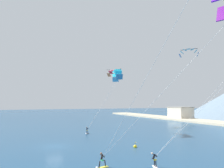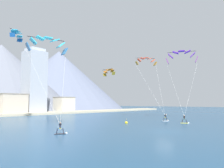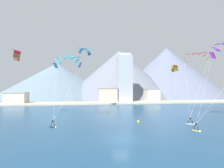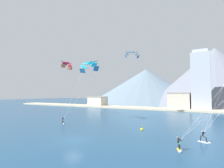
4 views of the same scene
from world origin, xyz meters
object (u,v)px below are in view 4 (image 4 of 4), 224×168
(kitesurfer_mid_center, at_px, (179,147))
(parafoil_kite_near_lead, at_px, (89,66))
(kitesurfer_near_trail, at_px, (205,139))
(kitesurfer_near_lead, at_px, (63,122))
(race_marker_buoy, at_px, (142,129))
(parafoil_kite_distant_low_drift, at_px, (132,54))
(parafoil_kite_distant_high_outer, at_px, (67,65))

(kitesurfer_mid_center, relative_size, parafoil_kite_near_lead, 0.13)
(kitesurfer_near_trail, bearing_deg, kitesurfer_near_lead, 177.83)
(kitesurfer_mid_center, xyz_separation_m, race_marker_buoy, (-7.89, 8.87, -0.31))
(kitesurfer_mid_center, distance_m, parafoil_kite_distant_low_drift, 42.20)
(kitesurfer_mid_center, relative_size, parafoil_kite_distant_high_outer, 0.31)
(race_marker_buoy, bearing_deg, parafoil_kite_distant_low_drift, 117.29)
(parafoil_kite_distant_low_drift, height_order, race_marker_buoy, parafoil_kite_distant_low_drift)
(parafoil_kite_distant_low_drift, distance_m, race_marker_buoy, 32.56)
(parafoil_kite_near_lead, height_order, parafoil_kite_distant_low_drift, parafoil_kite_distant_low_drift)
(kitesurfer_near_trail, xyz_separation_m, parafoil_kite_near_lead, (-25.91, 7.74, 13.22))
(kitesurfer_mid_center, height_order, parafoil_kite_distant_low_drift, parafoil_kite_distant_low_drift)
(kitesurfer_near_lead, bearing_deg, parafoil_kite_distant_high_outer, 132.33)
(parafoil_kite_near_lead, xyz_separation_m, parafoil_kite_distant_high_outer, (-12.94, 5.54, 2.27))
(parafoil_kite_distant_high_outer, bearing_deg, kitesurfer_near_trail, -18.88)
(kitesurfer_near_trail, xyz_separation_m, parafoil_kite_distant_high_outer, (-38.86, 13.29, 15.49))
(kitesurfer_near_trail, height_order, race_marker_buoy, kitesurfer_near_trail)
(kitesurfer_near_trail, height_order, parafoil_kite_near_lead, parafoil_kite_near_lead)
(race_marker_buoy, bearing_deg, parafoil_kite_distant_high_outer, 161.07)
(kitesurfer_near_lead, relative_size, parafoil_kite_distant_high_outer, 0.29)
(parafoil_kite_near_lead, distance_m, race_marker_buoy, 21.11)
(parafoil_kite_distant_high_outer, height_order, race_marker_buoy, parafoil_kite_distant_high_outer)
(kitesurfer_near_lead, xyz_separation_m, parafoil_kite_near_lead, (1.80, 6.69, 13.28))
(kitesurfer_near_trail, bearing_deg, parafoil_kite_distant_low_drift, 129.97)
(kitesurfer_near_lead, bearing_deg, parafoil_kite_distant_low_drift, 77.53)
(kitesurfer_near_lead, relative_size, kitesurfer_near_trail, 0.94)
(kitesurfer_mid_center, distance_m, race_marker_buoy, 11.87)
(kitesurfer_near_lead, distance_m, race_marker_buoy, 17.58)
(kitesurfer_near_trail, relative_size, kitesurfer_mid_center, 0.99)
(parafoil_kite_near_lead, height_order, parafoil_kite_distant_high_outer, parafoil_kite_distant_high_outer)
(kitesurfer_near_trail, bearing_deg, parafoil_kite_distant_high_outer, 161.12)
(kitesurfer_near_lead, height_order, kitesurfer_mid_center, kitesurfer_mid_center)
(kitesurfer_near_trail, xyz_separation_m, parafoil_kite_distant_low_drift, (-22.11, 26.38, 19.58))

